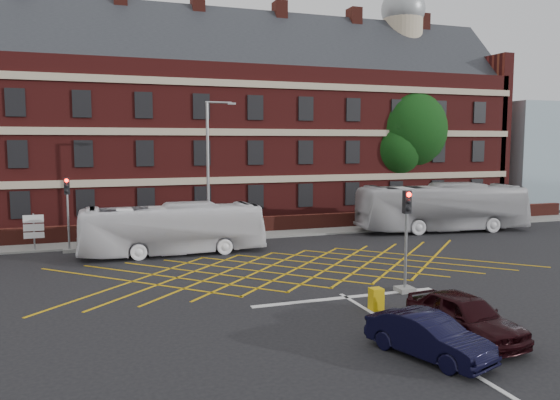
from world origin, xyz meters
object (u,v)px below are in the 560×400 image
object	(u,v)px
bus_left	(173,229)
deciduous_tree	(404,136)
traffic_light_far	(68,222)
utility_cabinet	(376,299)
traffic_light_near	(406,251)
car_navy	(428,336)
bus_right	(442,207)
street_lamp	(209,197)
direction_signs	(34,228)
car_maroon	(465,316)

from	to	relation	value
bus_left	deciduous_tree	xyz separation A→B (m)	(21.27, 10.44, 5.40)
traffic_light_far	utility_cabinet	bearing A→B (deg)	-53.80
traffic_light_near	bus_left	bearing A→B (deg)	126.12
deciduous_tree	traffic_light_near	bearing A→B (deg)	-121.59
utility_cabinet	traffic_light_far	bearing A→B (deg)	126.20
car_navy	traffic_light_near	xyz separation A→B (m)	(3.17, 6.30, 1.13)
car_navy	utility_cabinet	world-z (taller)	car_navy
bus_right	car_navy	world-z (taller)	bus_right
street_lamp	direction_signs	distance (m)	10.17
direction_signs	utility_cabinet	world-z (taller)	direction_signs
traffic_light_near	street_lamp	bearing A→B (deg)	112.98
car_maroon	direction_signs	bearing A→B (deg)	119.23
car_navy	direction_signs	distance (m)	24.12
car_maroon	traffic_light_far	world-z (taller)	traffic_light_far
bus_right	deciduous_tree	xyz separation A→B (m)	(2.18, 8.60, 5.14)
bus_right	direction_signs	bearing A→B (deg)	95.07
car_maroon	traffic_light_far	distance (m)	22.68
direction_signs	car_navy	bearing A→B (deg)	-59.25
car_maroon	traffic_light_far	size ratio (longest dim) A/B	1.01
traffic_light_far	bus_left	bearing A→B (deg)	-24.42
deciduous_tree	car_maroon	bearing A→B (deg)	-118.18
street_lamp	car_maroon	bearing A→B (deg)	-76.70
deciduous_tree	street_lamp	world-z (taller)	deciduous_tree
car_navy	direction_signs	size ratio (longest dim) A/B	1.75
deciduous_tree	street_lamp	bearing A→B (deg)	-155.86
street_lamp	traffic_light_near	bearing A→B (deg)	-67.02
street_lamp	deciduous_tree	bearing A→B (deg)	24.14
car_maroon	traffic_light_near	xyz separation A→B (m)	(1.18, 5.38, 1.03)
bus_left	car_maroon	distance (m)	17.82
traffic_light_near	traffic_light_far	xyz separation A→B (m)	(-13.60, 13.56, 0.00)
car_navy	deciduous_tree	size ratio (longest dim) A/B	0.35
bus_right	deciduous_tree	size ratio (longest dim) A/B	1.11
street_lamp	direction_signs	bearing A→B (deg)	172.32
traffic_light_near	street_lamp	xyz separation A→B (m)	(-5.55, 13.07, 1.21)
bus_left	street_lamp	distance (m)	3.58
utility_cabinet	street_lamp	bearing A→B (deg)	102.08
bus_right	utility_cabinet	size ratio (longest dim) A/B	14.65
utility_cabinet	bus_left	bearing A→B (deg)	113.93
car_navy	bus_left	bearing A→B (deg)	86.42
traffic_light_near	direction_signs	bearing A→B (deg)	137.07
deciduous_tree	utility_cabinet	distance (m)	28.73
bus_left	car_navy	bearing A→B (deg)	-164.15
direction_signs	car_maroon	bearing A→B (deg)	-54.14
bus_right	street_lamp	size ratio (longest dim) A/B	1.39
bus_left	traffic_light_near	distance (m)	13.68
bus_right	direction_signs	xyz separation A→B (m)	(-26.52, 1.54, -0.31)
traffic_light_far	street_lamp	world-z (taller)	street_lamp
car_maroon	direction_signs	world-z (taller)	direction_signs
bus_right	traffic_light_near	bearing A→B (deg)	147.82
car_maroon	utility_cabinet	size ratio (longest dim) A/B	5.20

